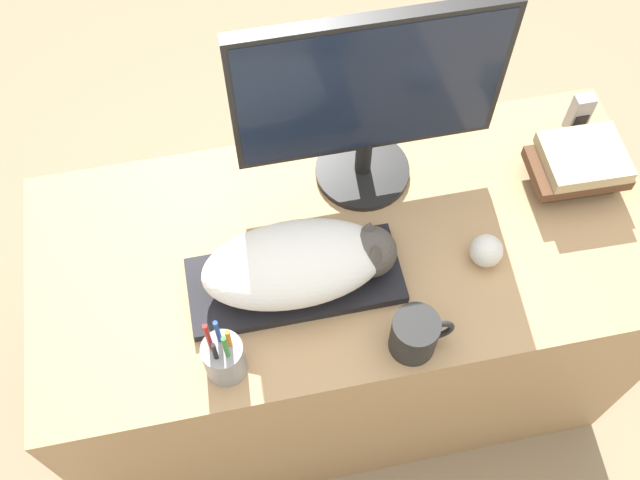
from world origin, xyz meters
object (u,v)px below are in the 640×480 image
at_px(pen_cup, 224,358).
at_px(book_stack, 578,166).
at_px(cat, 304,262).
at_px(baseball, 486,251).
at_px(coffee_mug, 416,334).
at_px(monitor, 369,96).
at_px(phone, 579,113).
at_px(keyboard, 295,281).

height_order(pen_cup, book_stack, pen_cup).
xyz_separation_m(cat, pen_cup, (-0.18, -0.16, -0.03)).
height_order(baseball, book_stack, book_stack).
bearing_deg(coffee_mug, cat, 135.47).
height_order(monitor, phone, monitor).
relative_size(cat, pen_cup, 2.00).
relative_size(cat, coffee_mug, 3.10).
distance_m(coffee_mug, phone, 0.68).
height_order(pen_cup, phone, pen_cup).
bearing_deg(phone, pen_cup, -154.00).
height_order(cat, book_stack, cat).
bearing_deg(phone, keyboard, -159.09).
distance_m(coffee_mug, baseball, 0.25).
distance_m(monitor, pen_cup, 0.58).
bearing_deg(monitor, baseball, -52.99).
distance_m(monitor, coffee_mug, 0.47).
relative_size(keyboard, book_stack, 2.07).
bearing_deg(book_stack, baseball, -148.63).
xyz_separation_m(cat, book_stack, (0.63, 0.13, -0.03)).
relative_size(pen_cup, phone, 1.88).
bearing_deg(phone, baseball, -136.83).
distance_m(keyboard, book_stack, 0.67).
relative_size(monitor, coffee_mug, 4.30).
relative_size(cat, phone, 3.75).
distance_m(keyboard, coffee_mug, 0.27).
bearing_deg(cat, baseball, -3.33).
bearing_deg(baseball, cat, 176.67).
height_order(keyboard, phone, phone).
bearing_deg(baseball, phone, 43.17).
bearing_deg(keyboard, phone, 20.91).
distance_m(phone, book_stack, 0.15).
bearing_deg(cat, keyboard, 180.00).
bearing_deg(keyboard, coffee_mug, -41.49).
bearing_deg(baseball, coffee_mug, -141.18).
height_order(monitor, coffee_mug, monitor).
bearing_deg(book_stack, keyboard, -168.50).
bearing_deg(book_stack, monitor, 166.36).
xyz_separation_m(monitor, book_stack, (0.45, -0.11, -0.21)).
bearing_deg(coffee_mug, baseball, 38.82).
bearing_deg(keyboard, book_stack, 11.50).
xyz_separation_m(monitor, baseball, (0.20, -0.27, -0.23)).
xyz_separation_m(coffee_mug, phone, (0.51, 0.45, 0.00)).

